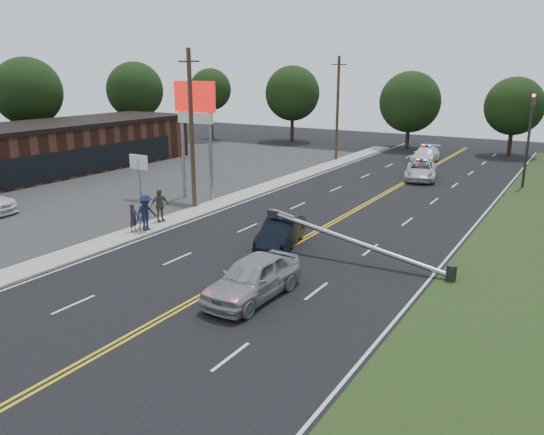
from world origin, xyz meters
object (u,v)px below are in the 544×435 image
Objects in this scene: waiting_sedan at (253,278)px; bystander_d at (160,205)px; bystander_b at (144,214)px; bystander_c at (146,213)px; emergency_b at (426,155)px; emergency_a at (421,171)px; utility_pole_far at (338,109)px; fallen_streetlight at (365,245)px; pylon_sign at (195,112)px; small_sign at (139,166)px; utility_pole_mid at (192,130)px; crashed_sedan at (281,232)px; bystander_a at (133,218)px; traffic_signal at (529,132)px.

bystander_d reaches higher than waiting_sedan.
bystander_b is at bearing -152.55° from bystander_d.
bystander_c is at bearing -142.70° from bystander_d.
emergency_b is 2.58× the size of bystander_c.
utility_pole_far is at bearing 139.27° from emergency_a.
utility_pole_far is at bearing 19.81° from bystander_d.
bystander_c is at bearing 157.64° from waiting_sedan.
bystander_c reaches higher than bystander_b.
bystander_b is (-12.55, -1.36, 0.03)m from fallen_streetlight.
pylon_sign is 5.45m from small_sign.
fallen_streetlight is 1.80× the size of emergency_b.
pylon_sign is 0.80× the size of utility_pole_mid.
fallen_streetlight is 2.10× the size of crashed_sedan.
utility_pole_mid is 5.59m from bystander_d.
fallen_streetlight is 1.88× the size of waiting_sedan.
emergency_b is (-5.49, 29.61, -0.16)m from fallen_streetlight.
bystander_a reaches higher than emergency_b.
traffic_signal is 1.36× the size of emergency_a.
utility_pole_far is 1.92× the size of emergency_a.
pylon_sign is at bearing -115.79° from emergency_b.
emergency_a is at bearing 99.42° from fallen_streetlight.
emergency_b is (-3.13, 35.48, -0.09)m from waiting_sedan.
bystander_a is at bearing -177.06° from crashed_sedan.
utility_pole_mid reaches higher than bystander_a.
pylon_sign is at bearing 36.43° from bystander_d.
emergency_b is at bearing 4.58° from bystander_d.
traffic_signal is 28.80m from waiting_sedan.
bystander_c is (1.19, -5.59, -3.96)m from utility_pole_mid.
traffic_signal is 8.42m from emergency_a.
pylon_sign is 7.88m from bystander_d.
fallen_streetlight is 12.30m from bystander_c.
traffic_signal is at bearing -42.93° from emergency_b.
bystander_c is (-6.71, -31.20, 0.37)m from emergency_b.
traffic_signal is 23.69m from crashed_sedan.
bystander_d is (-0.14, 2.25, 0.19)m from bystander_a.
small_sign is at bearing -144.71° from emergency_a.
utility_pole_far reaches higher than small_sign.
bystander_d is at bearing -127.69° from traffic_signal.
traffic_signal is 28.84m from bystander_c.
bystander_b is at bearing 177.91° from crashed_sedan.
utility_pole_mid is (-17.50, -18.00, 0.88)m from traffic_signal.
fallen_streetlight is at bearing -17.16° from crashed_sedan.
bystander_d is at bearing -88.66° from utility_pole_far.
small_sign is 22.68m from utility_pole_far.
small_sign is at bearing 150.78° from crashed_sedan.
utility_pole_mid and utility_pole_far have the same top height.
pylon_sign is at bearing 22.01° from bystander_b.
utility_pole_mid reaches higher than bystander_c.
utility_pole_far is at bearing 77.69° from small_sign.
emergency_a is 3.30× the size of bystander_a.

